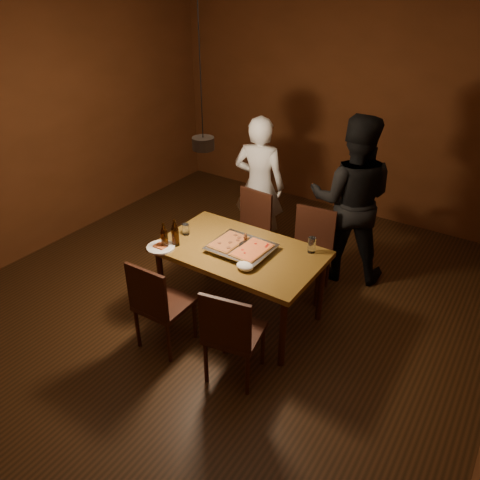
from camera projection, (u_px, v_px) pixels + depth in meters
The scene contains 19 objects.
room_shell at pixel (205, 184), 3.94m from camera, with size 6.00×6.00×6.00m.
dining_table at pixel (240, 256), 4.30m from camera, with size 1.50×0.90×0.75m.
chair_far_left at pixel (250, 223), 5.16m from camera, with size 0.45×0.45×0.49m.
chair_far_right at pixel (311, 244), 4.78m from camera, with size 0.47×0.47×0.49m.
chair_near_left at pixel (157, 299), 3.97m from camera, with size 0.43×0.43×0.49m.
chair_near_right at pixel (231, 329), 3.64m from camera, with size 0.49×0.49×0.49m.
pizza_tray at pixel (241, 249), 4.23m from camera, with size 0.55×0.45×0.05m, color silver.
pizza_meat at pixel (228, 241), 4.28m from camera, with size 0.23×0.36×0.02m, color maroon.
pizza_cheese at pixel (252, 250), 4.15m from camera, with size 0.24×0.38×0.02m, color gold.
spatula at pixel (244, 244), 4.23m from camera, with size 0.09×0.24×0.04m, color silver, non-canonical shape.
beer_bottle_a at pixel (164, 236), 4.23m from camera, with size 0.07×0.07×0.25m.
beer_bottle_b at pixel (175, 233), 4.27m from camera, with size 0.07×0.07×0.26m.
water_glass_left at pixel (186, 229), 4.48m from camera, with size 0.07×0.07×0.11m, color silver.
water_glass_right at pixel (312, 245), 4.19m from camera, with size 0.07×0.07×0.15m, color silver.
plate_slice at pixel (161, 247), 4.28m from camera, with size 0.26×0.26×0.03m.
napkin at pixel (245, 266), 3.96m from camera, with size 0.16×0.12×0.07m, color white.
diner_white at pixel (259, 186), 5.38m from camera, with size 0.59×0.39×1.62m, color white.
diner_dark at pixel (351, 200), 4.84m from camera, with size 0.87×0.68×1.79m, color black.
pendant_lamp at pixel (203, 142), 3.76m from camera, with size 0.18×0.18×1.10m.
Camera 1 is at (2.27, -2.88, 2.95)m, focal length 35.00 mm.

